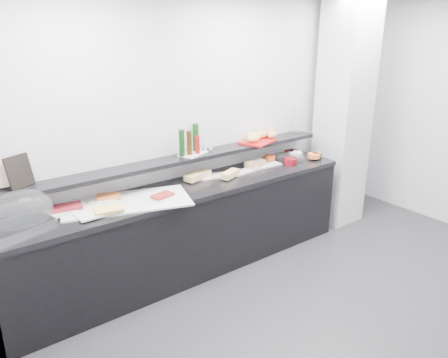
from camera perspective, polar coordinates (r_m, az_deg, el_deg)
ground at (r=4.01m, az=18.87°, el=-18.01°), size 5.00×5.00×0.00m
back_wall at (r=4.69m, az=0.34°, el=6.95°), size 5.00×0.02×2.70m
column at (r=5.50m, az=15.31°, el=8.12°), size 0.50×0.50×2.70m
buffet_cabinet at (r=4.39m, az=-4.61°, el=-6.87°), size 3.60×0.60×0.85m
counter_top at (r=4.21m, az=-4.77°, el=-1.38°), size 3.62×0.62×0.05m
wall_shelf at (r=4.27m, az=-6.13°, el=2.49°), size 3.60×0.25×0.04m
cloche_base at (r=3.71m, az=-25.44°, el=-5.57°), size 0.56×0.45×0.04m
cloche_dome at (r=3.68m, az=-24.94°, el=-3.89°), size 0.50×0.35×0.34m
linen_runner at (r=3.91m, az=-12.58°, el=-2.96°), size 1.19×0.82×0.01m
platter_meat_a at (r=3.88m, az=-19.86°, el=-3.63°), size 0.39×0.30×0.01m
food_meat_a at (r=3.86m, az=-19.84°, el=-3.45°), size 0.26×0.19×0.02m
platter_salmon at (r=3.98m, az=-15.64°, el=-2.58°), size 0.31×0.26×0.01m
food_salmon at (r=3.99m, az=-14.81°, el=-2.17°), size 0.24×0.20×0.02m
platter_cheese at (r=3.72m, az=-16.50°, el=-4.29°), size 0.31×0.21×0.01m
food_cheese at (r=3.71m, az=-14.83°, el=-3.88°), size 0.25×0.18×0.02m
platter_meat_b at (r=3.95m, az=-7.50°, el=-2.17°), size 0.29×0.21×0.01m
food_meat_b at (r=3.92m, az=-7.99°, el=-2.12°), size 0.21×0.16×0.02m
sandwich_plate_left at (r=4.45m, az=-2.09°, el=0.30°), size 0.39×0.26×0.01m
sandwich_food_left at (r=4.38m, az=-3.46°, el=0.44°), size 0.31×0.18×0.06m
tongs_left at (r=4.33m, az=-1.93°, el=-0.08°), size 0.16×0.03×0.01m
sandwich_plate_mid at (r=4.61m, az=2.54°, el=0.96°), size 0.31×0.16×0.01m
sandwich_food_mid at (r=4.41m, az=0.83°, el=0.66°), size 0.25×0.17×0.06m
tongs_mid at (r=4.38m, az=0.74°, el=0.13°), size 0.16×0.01×0.01m
sandwich_plate_right at (r=4.83m, az=5.25°, el=1.80°), size 0.39×0.19×0.01m
sandwich_food_right at (r=4.77m, az=4.06°, el=2.05°), size 0.24×0.09×0.06m
tongs_right at (r=4.71m, az=4.61°, el=1.49°), size 0.15×0.06×0.01m
bowl_glass_fruit at (r=5.06m, az=7.64°, el=2.85°), size 0.22×0.22×0.07m
fill_glass_fruit at (r=4.98m, az=6.00°, el=2.79°), size 0.13×0.13×0.05m
bowl_black_jam at (r=5.25m, az=9.04°, el=3.41°), size 0.15×0.15×0.07m
fill_black_jam at (r=5.20m, az=8.48°, el=3.42°), size 0.12×0.12×0.05m
bowl_glass_cream at (r=5.18m, az=9.31°, el=3.15°), size 0.24×0.24×0.07m
fill_glass_cream at (r=5.17m, az=9.28°, el=3.28°), size 0.16×0.16×0.05m
bowl_red_jam at (r=4.92m, az=8.72°, el=2.31°), size 0.18×0.18×0.07m
fill_red_jam at (r=4.89m, az=8.91°, el=2.33°), size 0.11×0.11×0.05m
bowl_glass_salmon at (r=5.01m, az=9.56°, el=2.57°), size 0.15×0.15×0.07m
fill_glass_salmon at (r=5.13m, az=11.64°, el=2.99°), size 0.19×0.19×0.05m
bowl_black_fruit at (r=5.19m, az=12.05°, el=3.02°), size 0.14×0.14×0.07m
fill_black_fruit at (r=5.18m, az=12.05°, el=3.11°), size 0.13×0.13×0.05m
framed_print at (r=3.80m, az=-25.19°, el=0.91°), size 0.22×0.15×0.26m
print_art at (r=3.81m, az=-26.97°, el=0.66°), size 0.17×0.08×0.22m
condiment_tray at (r=4.38m, az=-4.05°, el=3.33°), size 0.34×0.28×0.01m
bottle_green_a at (r=4.26m, az=-5.55°, el=4.72°), size 0.05×0.05×0.26m
bottle_brown at (r=4.29m, az=-4.56°, el=4.72°), size 0.05×0.05×0.24m
bottle_green_b at (r=4.41m, az=-3.72°, el=5.45°), size 0.08×0.08×0.28m
bottle_hot at (r=4.33m, az=-3.49°, el=4.49°), size 0.06×0.06×0.18m
shaker_salt at (r=4.44m, az=-2.51°, el=4.15°), size 0.04×0.04×0.07m
shaker_pepper at (r=4.48m, az=-1.78°, el=4.29°), size 0.04×0.04×0.07m
bread_tray at (r=4.83m, az=4.49°, el=4.94°), size 0.47×0.40×0.02m
bread_roll_nw at (r=4.86m, az=3.73°, el=5.67°), size 0.15×0.12×0.08m
bread_roll_n at (r=4.99m, az=5.16°, el=6.00°), size 0.16×0.10×0.08m
bread_roll_ne at (r=5.08m, az=6.21°, el=6.20°), size 0.15×0.11×0.08m
bread_roll_sw at (r=4.73m, az=3.80°, el=5.27°), size 0.17×0.13×0.08m
bread_roll_se at (r=4.93m, az=6.31°, el=5.78°), size 0.15×0.11×0.08m
bread_roll_midw at (r=4.89m, az=4.59°, el=5.72°), size 0.16×0.12×0.08m
bread_roll_mide at (r=4.92m, az=4.92°, el=5.80°), size 0.16×0.12×0.08m
carafe at (r=5.27m, az=9.58°, el=7.52°), size 0.12×0.12×0.30m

